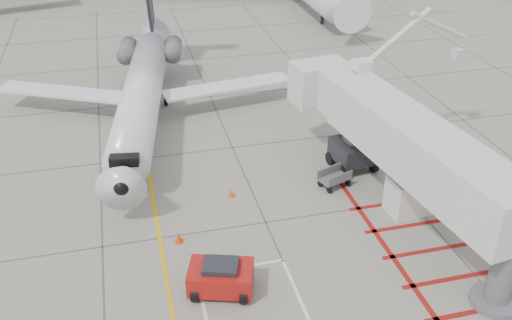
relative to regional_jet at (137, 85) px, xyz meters
name	(u,v)px	position (x,y,z in m)	size (l,w,h in m)	color
ground_plane	(289,275)	(5.29, -14.98, -3.50)	(260.00, 260.00, 0.00)	gray
regional_jet	(137,85)	(0.00, 0.00, 0.00)	(21.19, 26.72, 7.00)	silver
jet_bridge	(418,160)	(12.28, -12.63, 0.09)	(8.51, 17.96, 7.19)	silver
pushback_tug	(221,276)	(2.20, -15.22, -2.71)	(2.70, 1.69, 1.58)	#B01511
baggage_cart	(334,178)	(9.82, -8.64, -2.98)	(1.66, 1.05, 1.05)	#57575C
ground_power_unit	(414,193)	(12.92, -11.75, -2.46)	(2.64, 1.54, 2.09)	silver
cone_nose	(179,238)	(0.86, -11.49, -3.23)	(0.39, 0.39, 0.54)	#E53B0C
cone_side	(231,193)	(4.09, -8.29, -3.26)	(0.35, 0.35, 0.48)	#F6550C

